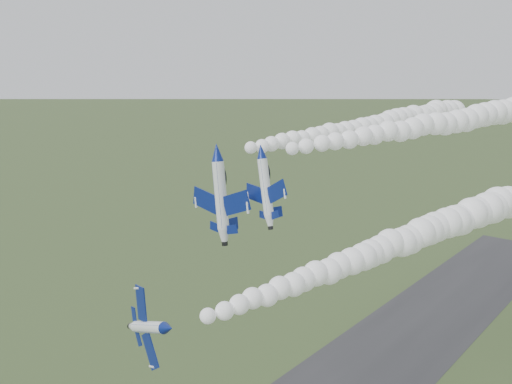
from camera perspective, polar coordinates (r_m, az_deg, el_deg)
jet_lead at (r=61.21m, az=-8.85°, el=-13.33°), size 5.20×11.27×8.84m
smoke_trail_jet_lead at (r=79.48m, az=12.93°, el=-5.40°), size 20.24×60.74×5.28m
jet_pair_left at (r=78.33m, az=-3.99°, el=4.01°), size 12.07×14.40×3.61m
smoke_trail_jet_pair_left at (r=106.06m, az=11.53°, el=6.57°), size 13.76×66.81×5.08m
jet_pair_right at (r=74.00m, az=0.46°, el=4.10°), size 9.25×10.99×3.30m
smoke_trail_jet_pair_right at (r=100.52m, az=19.78°, el=6.82°), size 28.32×71.77×5.25m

